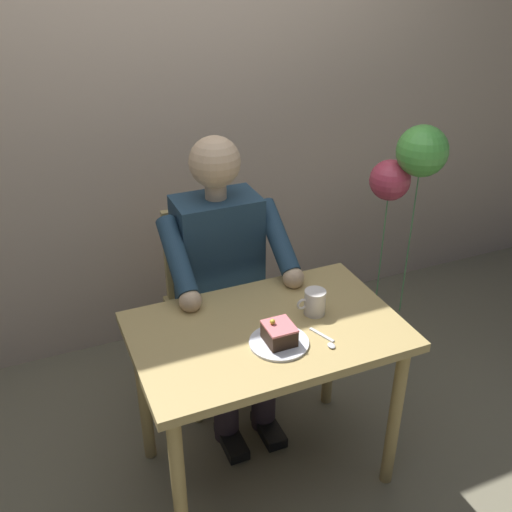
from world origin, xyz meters
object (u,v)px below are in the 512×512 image
object	(u,v)px
cake_slice	(278,334)
dessert_spoon	(327,341)
chair	(213,294)
coffee_cup	(315,302)
dining_table	(267,350)
balloon_display	(406,186)
seated_person	(224,279)

from	to	relation	value
cake_slice	dessert_spoon	bearing A→B (deg)	161.50
chair	coffee_cup	distance (m)	0.70
dining_table	chair	xyz separation A→B (m)	(0.00, -0.62, -0.12)
dining_table	dessert_spoon	distance (m)	0.25
coffee_cup	dessert_spoon	distance (m)	0.19
dessert_spoon	dining_table	bearing A→B (deg)	-44.80
coffee_cup	dessert_spoon	xyz separation A→B (m)	(0.04, 0.18, -0.05)
dessert_spoon	cake_slice	bearing A→B (deg)	-18.50
cake_slice	balloon_display	distance (m)	1.17
chair	coffee_cup	xyz separation A→B (m)	(-0.20, 0.61, 0.27)
dining_table	cake_slice	distance (m)	0.18
dessert_spoon	seated_person	bearing A→B (deg)	-75.28
cake_slice	dining_table	bearing A→B (deg)	-92.38
cake_slice	balloon_display	world-z (taller)	balloon_display
dining_table	balloon_display	size ratio (longest dim) A/B	0.80
dining_table	chair	world-z (taller)	chair
dining_table	seated_person	world-z (taller)	seated_person
chair	cake_slice	world-z (taller)	chair
chair	dessert_spoon	size ratio (longest dim) A/B	6.46
coffee_cup	dining_table	bearing A→B (deg)	4.40
dining_table	dessert_spoon	world-z (taller)	dessert_spoon
chair	dessert_spoon	world-z (taller)	chair
seated_person	coffee_cup	distance (m)	0.49
balloon_display	coffee_cup	bearing A→B (deg)	33.90
cake_slice	chair	bearing A→B (deg)	-90.34
chair	cake_slice	xyz separation A→B (m)	(0.00, 0.73, 0.26)
dining_table	balloon_display	bearing A→B (deg)	-151.35
balloon_display	chair	bearing A→B (deg)	-5.82
cake_slice	balloon_display	xyz separation A→B (m)	(-0.97, -0.63, 0.17)
chair	balloon_display	size ratio (longest dim) A/B	0.74
cake_slice	coffee_cup	world-z (taller)	same
seated_person	dining_table	bearing A→B (deg)	90.00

